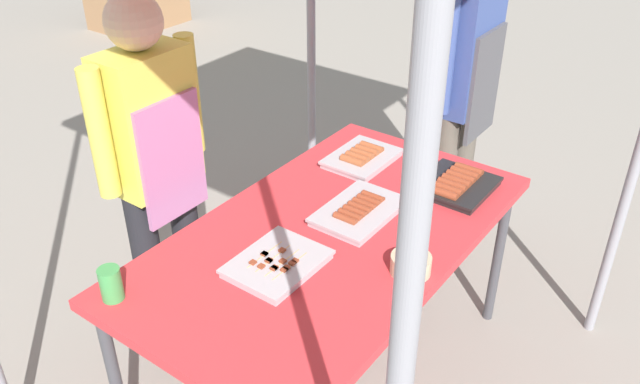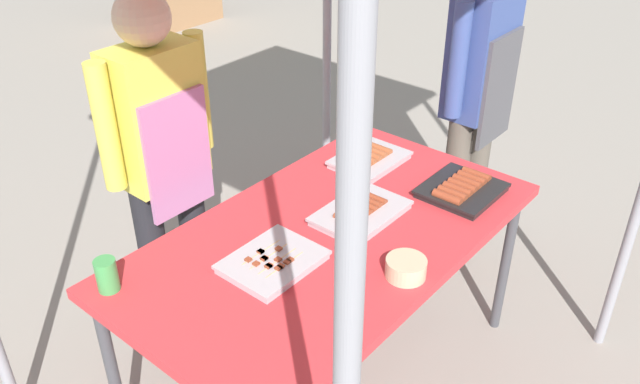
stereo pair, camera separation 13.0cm
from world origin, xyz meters
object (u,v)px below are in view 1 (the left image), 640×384
object	(u,v)px
tray_spring_rolls	(362,157)
tray_pork_links	(456,184)
tray_grilled_sausages	(359,211)
vendor_woman	(154,154)
customer_nearby	(464,81)
condiment_bowl	(411,264)
drink_cup_near_edge	(111,284)
stall_table	(331,243)
tray_meat_skewers	(277,264)

from	to	relation	value
tray_spring_rolls	tray_pork_links	bearing A→B (deg)	-85.95
tray_grilled_sausages	vendor_woman	distance (m)	0.83
tray_grilled_sausages	customer_nearby	size ratio (longest dim) A/B	0.22
tray_pork_links	condiment_bowl	xyz separation A→B (m)	(-0.58, -0.12, 0.01)
tray_grilled_sausages	vendor_woman	xyz separation A→B (m)	(-0.31, 0.76, 0.14)
tray_grilled_sausages	tray_pork_links	size ratio (longest dim) A/B	1.18
drink_cup_near_edge	customer_nearby	xyz separation A→B (m)	(1.86, -0.30, 0.14)
tray_pork_links	tray_spring_rolls	size ratio (longest dim) A/B	0.95
vendor_woman	customer_nearby	distance (m)	1.49
stall_table	tray_meat_skewers	distance (m)	0.29
drink_cup_near_edge	tray_meat_skewers	bearing A→B (deg)	-37.02
vendor_woman	tray_meat_skewers	bearing A→B (deg)	80.66
stall_table	customer_nearby	xyz separation A→B (m)	(1.15, 0.05, 0.25)
tray_grilled_sausages	tray_pork_links	xyz separation A→B (m)	(0.39, -0.21, 0.00)
drink_cup_near_edge	tray_pork_links	bearing A→B (deg)	-24.84
tray_spring_rolls	drink_cup_near_edge	bearing A→B (deg)	173.14
tray_meat_skewers	tray_spring_rolls	size ratio (longest dim) A/B	1.01
tray_grilled_sausages	drink_cup_near_edge	world-z (taller)	drink_cup_near_edge
tray_grilled_sausages	condiment_bowl	distance (m)	0.38
drink_cup_near_edge	vendor_woman	bearing A→B (deg)	35.88
tray_meat_skewers	condiment_bowl	bearing A→B (deg)	-56.69
stall_table	tray_meat_skewers	bearing A→B (deg)	175.60
tray_spring_rolls	customer_nearby	size ratio (longest dim) A/B	0.20
tray_grilled_sausages	condiment_bowl	world-z (taller)	condiment_bowl
vendor_woman	drink_cup_near_edge	bearing A→B (deg)	35.88
tray_meat_skewers	customer_nearby	distance (m)	1.45
stall_table	tray_pork_links	bearing A→B (deg)	-23.52
tray_meat_skewers	customer_nearby	bearing A→B (deg)	1.02
tray_meat_skewers	vendor_woman	world-z (taller)	vendor_woman
tray_pork_links	drink_cup_near_edge	xyz separation A→B (m)	(-1.25, 0.58, 0.03)
tray_meat_skewers	condiment_bowl	distance (m)	0.45
condiment_bowl	customer_nearby	xyz separation A→B (m)	(1.19, 0.40, 0.17)
tray_spring_rolls	customer_nearby	xyz separation A→B (m)	(0.65, -0.15, 0.18)
drink_cup_near_edge	vendor_woman	xyz separation A→B (m)	(0.54, 0.39, 0.10)
tray_meat_skewers	tray_pork_links	distance (m)	0.86
tray_meat_skewers	tray_pork_links	bearing A→B (deg)	-17.33
tray_pork_links	stall_table	bearing A→B (deg)	156.48
tray_pork_links	condiment_bowl	size ratio (longest dim) A/B	2.22
tray_grilled_sausages	drink_cup_near_edge	bearing A→B (deg)	156.77
tray_meat_skewers	stall_table	bearing A→B (deg)	-4.40
stall_table	condiment_bowl	size ratio (longest dim) A/B	11.71
stall_table	vendor_woman	distance (m)	0.78
tray_spring_rolls	condiment_bowl	xyz separation A→B (m)	(-0.55, -0.55, 0.01)
stall_table	condiment_bowl	distance (m)	0.36
stall_table	vendor_woman	bearing A→B (deg)	102.65
tray_meat_skewers	drink_cup_near_edge	size ratio (longest dim) A/B	2.82
stall_table	drink_cup_near_edge	world-z (taller)	drink_cup_near_edge
tray_grilled_sausages	vendor_woman	size ratio (longest dim) A/B	0.23
tray_pork_links	customer_nearby	xyz separation A→B (m)	(0.61, 0.28, 0.18)
stall_table	drink_cup_near_edge	xyz separation A→B (m)	(-0.71, 0.34, 0.11)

